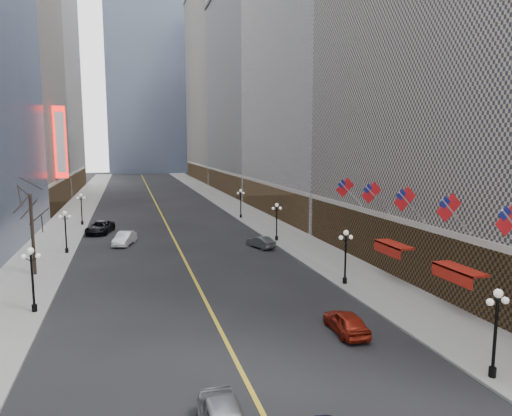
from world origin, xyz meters
TOP-DOWN VIEW (x-y plane):
  - sidewalk_east at (14.00, 70.00)m, footprint 6.00×230.00m
  - sidewalk_west at (-14.00, 70.00)m, footprint 6.00×230.00m
  - lane_line at (0.00, 80.00)m, footprint 0.25×200.00m
  - bldg_east_b at (29.91, 68.00)m, footprint 26.60×36.60m
  - bldg_east_c at (29.88, 106.00)m, footprint 26.60×40.60m
  - bldg_east_d at (29.90, 149.00)m, footprint 26.60×46.60m
  - bldg_west_d at (-29.92, 121.00)m, footprint 26.60×38.60m
  - streetlamp_east_0 at (11.80, 14.00)m, footprint 1.26×0.44m
  - streetlamp_east_1 at (11.80, 30.00)m, footprint 1.26×0.44m
  - streetlamp_east_2 at (11.80, 48.00)m, footprint 1.26×0.44m
  - streetlamp_east_3 at (11.80, 66.00)m, footprint 1.26×0.44m
  - streetlamp_west_1 at (-11.80, 30.00)m, footprint 1.26×0.44m
  - streetlamp_west_2 at (-11.80, 48.00)m, footprint 1.26×0.44m
  - streetlamp_west_3 at (-11.80, 66.00)m, footprint 1.26×0.44m
  - flag_1 at (15.31, 17.00)m, footprint 2.87×0.12m
  - flag_2 at (15.31, 22.00)m, footprint 2.87×0.12m
  - flag_3 at (15.31, 27.00)m, footprint 2.87×0.12m
  - flag_4 at (15.31, 32.00)m, footprint 2.87×0.12m
  - flag_5 at (15.31, 37.00)m, footprint 2.87×0.12m
  - awning_b at (16.11, 22.00)m, footprint 1.40×4.00m
  - awning_c at (16.11, 30.00)m, footprint 1.40×4.00m
  - theatre_marquee at (-15.88, 80.00)m, footprint 2.00×0.55m
  - tree_west_far at (-13.50, 40.00)m, footprint 3.60×3.60m
  - car_nb_mid at (-5.86, 51.02)m, footprint 2.93×4.90m
  - car_nb_far at (-9.00, 59.14)m, footprint 3.98×6.25m
  - car_sb_mid at (7.41, 21.13)m, footprint 1.85×4.26m
  - car_sb_far at (9.00, 45.28)m, footprint 2.69×4.24m

SIDE VIEW (x-z plane):
  - lane_line at x=0.00m, z-range 0.00..0.02m
  - sidewalk_east at x=14.00m, z-range 0.00..0.15m
  - sidewalk_west at x=-14.00m, z-range 0.00..0.15m
  - car_sb_far at x=9.00m, z-range 0.00..1.32m
  - car_sb_mid at x=7.41m, z-range 0.00..1.43m
  - car_nb_mid at x=-5.86m, z-range 0.00..1.52m
  - car_nb_far at x=-9.00m, z-range 0.00..1.60m
  - streetlamp_east_0 at x=11.80m, z-range 0.64..5.16m
  - streetlamp_east_1 at x=11.80m, z-range 0.64..5.16m
  - streetlamp_east_2 at x=11.80m, z-range 0.64..5.16m
  - streetlamp_east_3 at x=11.80m, z-range 0.64..5.16m
  - streetlamp_west_1 at x=-11.80m, z-range 0.64..5.16m
  - streetlamp_west_2 at x=-11.80m, z-range 0.64..5.16m
  - streetlamp_west_3 at x=-11.80m, z-range 0.64..5.16m
  - awning_b at x=16.11m, z-range 2.62..3.54m
  - awning_c at x=16.11m, z-range 2.62..3.54m
  - tree_west_far at x=-13.50m, z-range 2.28..10.20m
  - flag_1 at x=15.31m, z-range 5.85..8.72m
  - flag_2 at x=15.31m, z-range 5.85..8.72m
  - flag_3 at x=15.31m, z-range 5.85..8.72m
  - flag_4 at x=15.31m, z-range 5.85..8.72m
  - flag_5 at x=15.31m, z-range 5.85..8.72m
  - theatre_marquee at x=-15.88m, z-range 6.00..18.00m
  - bldg_east_c at x=29.88m, z-range -0.22..48.58m
  - bldg_east_d at x=29.90m, z-range -0.23..62.57m
  - bldg_east_b at x=29.91m, z-range -0.22..68.58m
  - bldg_west_d at x=-29.92m, z-range -0.23..72.57m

